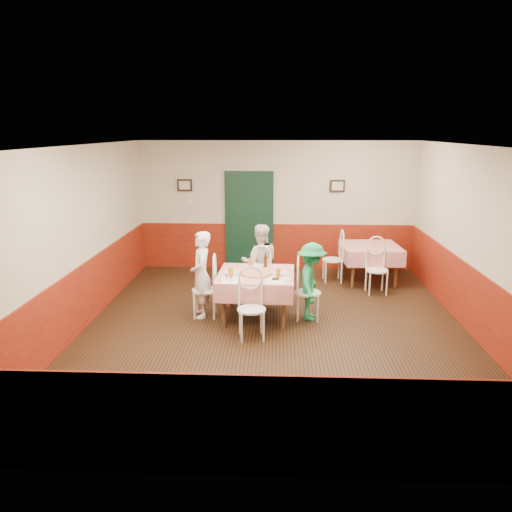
{
  "coord_description": "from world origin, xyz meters",
  "views": [
    {
      "loc": [
        0.03,
        -7.34,
        3.03
      ],
      "look_at": [
        -0.31,
        0.42,
        1.05
      ],
      "focal_mm": 35.0,
      "sensor_mm": 36.0,
      "label": 1
    }
  ],
  "objects_px": {
    "main_table": "(256,296)",
    "diner_left": "(201,275)",
    "chair_right": "(308,293)",
    "chair_near": "(252,310)",
    "pizza": "(256,273)",
    "glass_a": "(231,273)",
    "second_table": "(370,264)",
    "wallet": "(276,279)",
    "glass_c": "(251,263)",
    "chair_left": "(205,290)",
    "diner_right": "(311,282)",
    "chair_second_b": "(377,270)",
    "chair_second_a": "(333,260)",
    "chair_far": "(260,277)",
    "diner_far": "(260,263)",
    "glass_b": "(278,273)",
    "beer_bottle": "(265,261)"
  },
  "relations": [
    {
      "from": "chair_right",
      "to": "diner_far",
      "type": "relative_size",
      "value": 0.64
    },
    {
      "from": "second_table",
      "to": "diner_right",
      "type": "relative_size",
      "value": 0.88
    },
    {
      "from": "wallet",
      "to": "glass_c",
      "type": "bearing_deg",
      "value": 122.81
    },
    {
      "from": "chair_second_b",
      "to": "diner_left",
      "type": "distance_m",
      "value": 3.4
    },
    {
      "from": "chair_left",
      "to": "second_table",
      "type": "bearing_deg",
      "value": 122.12
    },
    {
      "from": "chair_right",
      "to": "diner_left",
      "type": "relative_size",
      "value": 0.63
    },
    {
      "from": "glass_c",
      "to": "diner_right",
      "type": "bearing_deg",
      "value": -22.14
    },
    {
      "from": "second_table",
      "to": "chair_second_a",
      "type": "height_order",
      "value": "chair_second_a"
    },
    {
      "from": "wallet",
      "to": "glass_a",
      "type": "bearing_deg",
      "value": 172.78
    },
    {
      "from": "chair_far",
      "to": "pizza",
      "type": "xyz_separation_m",
      "value": [
        -0.03,
        -0.91,
        0.33
      ]
    },
    {
      "from": "second_table",
      "to": "chair_far",
      "type": "relative_size",
      "value": 1.24
    },
    {
      "from": "chair_right",
      "to": "glass_c",
      "type": "distance_m",
      "value": 1.11
    },
    {
      "from": "diner_right",
      "to": "wallet",
      "type": "bearing_deg",
      "value": 123.84
    },
    {
      "from": "wallet",
      "to": "chair_right",
      "type": "bearing_deg",
      "value": 32.04
    },
    {
      "from": "chair_far",
      "to": "diner_far",
      "type": "distance_m",
      "value": 0.25
    },
    {
      "from": "chair_left",
      "to": "diner_left",
      "type": "distance_m",
      "value": 0.27
    },
    {
      "from": "chair_left",
      "to": "diner_left",
      "type": "xyz_separation_m",
      "value": [
        -0.05,
        0.0,
        0.27
      ]
    },
    {
      "from": "chair_right",
      "to": "chair_near",
      "type": "xyz_separation_m",
      "value": [
        -0.88,
        -0.82,
        0.0
      ]
    },
    {
      "from": "pizza",
      "to": "glass_a",
      "type": "relative_size",
      "value": 3.5
    },
    {
      "from": "wallet",
      "to": "diner_left",
      "type": "height_order",
      "value": "diner_left"
    },
    {
      "from": "glass_b",
      "to": "diner_far",
      "type": "bearing_deg",
      "value": 106.45
    },
    {
      "from": "glass_a",
      "to": "diner_right",
      "type": "xyz_separation_m",
      "value": [
        1.29,
        0.19,
        -0.19
      ]
    },
    {
      "from": "chair_left",
      "to": "diner_right",
      "type": "bearing_deg",
      "value": 86.08
    },
    {
      "from": "second_table",
      "to": "beer_bottle",
      "type": "height_order",
      "value": "beer_bottle"
    },
    {
      "from": "pizza",
      "to": "diner_right",
      "type": "bearing_deg",
      "value": 1.96
    },
    {
      "from": "glass_b",
      "to": "chair_far",
      "type": "bearing_deg",
      "value": 107.26
    },
    {
      "from": "pizza",
      "to": "glass_c",
      "type": "xyz_separation_m",
      "value": [
        -0.11,
        0.44,
        0.05
      ]
    },
    {
      "from": "glass_b",
      "to": "diner_left",
      "type": "distance_m",
      "value": 1.29
    },
    {
      "from": "chair_near",
      "to": "chair_second_b",
      "type": "height_order",
      "value": "same"
    },
    {
      "from": "chair_right",
      "to": "chair_near",
      "type": "relative_size",
      "value": 1.0
    },
    {
      "from": "chair_left",
      "to": "chair_second_b",
      "type": "height_order",
      "value": "same"
    },
    {
      "from": "second_table",
      "to": "glass_a",
      "type": "distance_m",
      "value": 3.53
    },
    {
      "from": "chair_right",
      "to": "diner_far",
      "type": "xyz_separation_m",
      "value": [
        -0.82,
        0.93,
        0.25
      ]
    },
    {
      "from": "glass_a",
      "to": "wallet",
      "type": "height_order",
      "value": "glass_a"
    },
    {
      "from": "chair_far",
      "to": "diner_left",
      "type": "relative_size",
      "value": 0.63
    },
    {
      "from": "chair_right",
      "to": "beer_bottle",
      "type": "bearing_deg",
      "value": 62.53
    },
    {
      "from": "main_table",
      "to": "glass_b",
      "type": "xyz_separation_m",
      "value": [
        0.36,
        -0.22,
        0.46
      ]
    },
    {
      "from": "chair_near",
      "to": "diner_far",
      "type": "xyz_separation_m",
      "value": [
        0.06,
        1.75,
        0.25
      ]
    },
    {
      "from": "second_table",
      "to": "wallet",
      "type": "xyz_separation_m",
      "value": [
        -1.9,
        -2.45,
        0.4
      ]
    },
    {
      "from": "main_table",
      "to": "chair_left",
      "type": "relative_size",
      "value": 1.36
    },
    {
      "from": "chair_second_b",
      "to": "wallet",
      "type": "relative_size",
      "value": 8.18
    },
    {
      "from": "second_table",
      "to": "diner_right",
      "type": "distance_m",
      "value": 2.53
    },
    {
      "from": "main_table",
      "to": "diner_left",
      "type": "xyz_separation_m",
      "value": [
        -0.9,
        0.03,
        0.34
      ]
    },
    {
      "from": "chair_right",
      "to": "glass_a",
      "type": "height_order",
      "value": "glass_a"
    },
    {
      "from": "chair_second_a",
      "to": "wallet",
      "type": "distance_m",
      "value": 2.72
    },
    {
      "from": "diner_far",
      "to": "diner_right",
      "type": "distance_m",
      "value": 1.27
    },
    {
      "from": "second_table",
      "to": "chair_near",
      "type": "bearing_deg",
      "value": -127.24
    },
    {
      "from": "chair_far",
      "to": "wallet",
      "type": "distance_m",
      "value": 1.26
    },
    {
      "from": "main_table",
      "to": "chair_left",
      "type": "bearing_deg",
      "value": 178.09
    },
    {
      "from": "chair_near",
      "to": "chair_second_a",
      "type": "distance_m",
      "value": 3.32
    }
  ]
}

